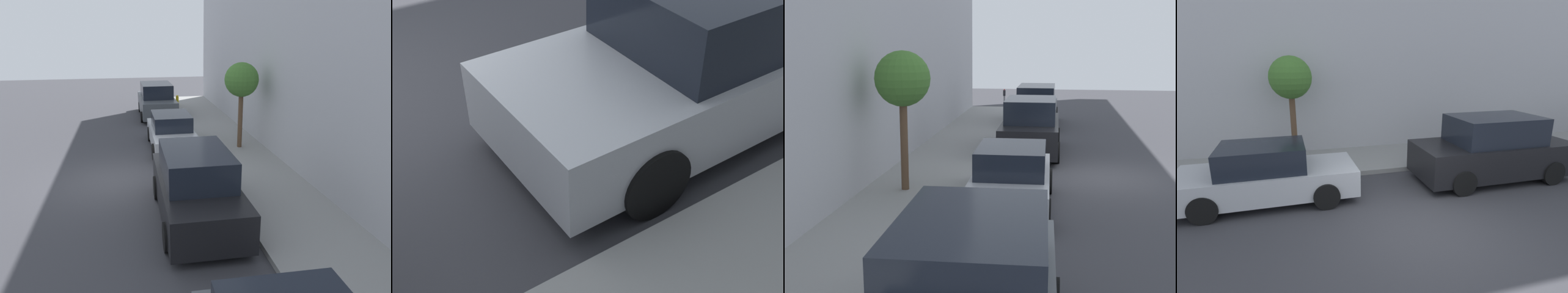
# 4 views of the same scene
# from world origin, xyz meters

# --- Properties ---
(ground_plane) EXTENTS (60.00, 60.00, 0.00)m
(ground_plane) POSITION_xyz_m (0.00, 0.00, 0.00)
(ground_plane) COLOR #38383D
(sidewalk) EXTENTS (2.83, 32.00, 0.15)m
(sidewalk) POSITION_xyz_m (4.91, 0.00, 0.07)
(sidewalk) COLOR gray
(sidewalk) RESTS_ON ground_plane
(parked_suv_second) EXTENTS (2.08, 4.80, 1.98)m
(parked_suv_second) POSITION_xyz_m (2.25, -3.24, 0.93)
(parked_suv_second) COLOR black
(parked_suv_second) RESTS_ON ground_plane
(parked_sedan_third) EXTENTS (1.92, 4.52, 1.54)m
(parked_sedan_third) POSITION_xyz_m (2.37, 3.38, 0.72)
(parked_sedan_third) COLOR #B7BABF
(parked_sedan_third) RESTS_ON ground_plane
(street_tree) EXTENTS (1.42, 1.42, 3.60)m
(street_tree) POSITION_xyz_m (5.23, 2.60, 2.99)
(street_tree) COLOR brown
(street_tree) RESTS_ON sidewalk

